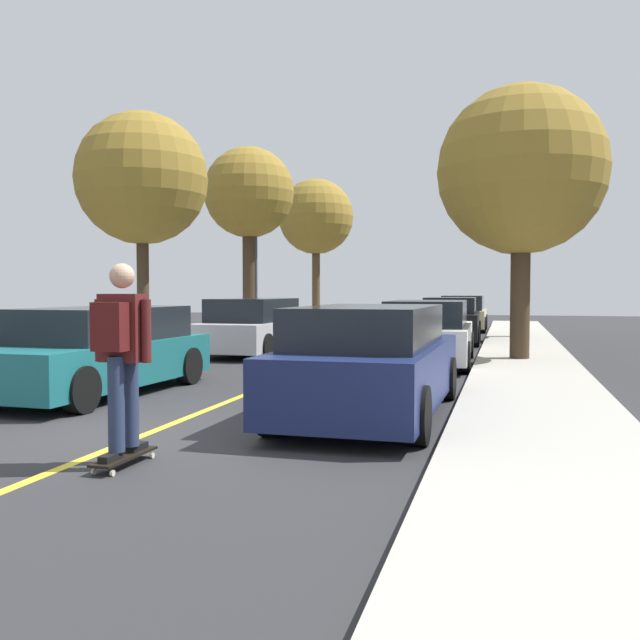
% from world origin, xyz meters
% --- Properties ---
extents(ground, '(80.00, 80.00, 0.00)m').
position_xyz_m(ground, '(0.00, 0.00, 0.00)').
color(ground, '#2D2D30').
extents(sidewalk_right, '(2.10, 56.00, 0.14)m').
position_xyz_m(sidewalk_right, '(4.36, 0.00, 0.07)').
color(sidewalk_right, '#ADA89E').
rests_on(sidewalk_right, ground).
extents(center_line, '(0.12, 39.20, 0.01)m').
position_xyz_m(center_line, '(0.00, 4.00, 0.00)').
color(center_line, gold).
rests_on(center_line, ground).
extents(parked_car_left_nearest, '(1.97, 4.48, 1.37)m').
position_xyz_m(parked_car_left_nearest, '(-2.26, 2.44, 0.68)').
color(parked_car_left_nearest, '#196066').
rests_on(parked_car_left_nearest, ground).
extents(parked_car_left_near, '(1.95, 4.14, 1.43)m').
position_xyz_m(parked_car_left_near, '(-2.26, 9.36, 0.70)').
color(parked_car_left_near, '#B7B7BC').
rests_on(parked_car_left_near, ground).
extents(parked_car_right_nearest, '(1.90, 4.61, 1.44)m').
position_xyz_m(parked_car_right_nearest, '(2.26, 1.66, 0.71)').
color(parked_car_right_nearest, navy).
rests_on(parked_car_right_nearest, ground).
extents(parked_car_right_near, '(2.03, 4.60, 1.41)m').
position_xyz_m(parked_car_right_near, '(2.26, 8.21, 0.69)').
color(parked_car_right_near, white).
rests_on(parked_car_right_near, ground).
extents(parked_car_right_far, '(1.90, 4.51, 1.42)m').
position_xyz_m(parked_car_right_far, '(2.26, 14.72, 0.69)').
color(parked_car_right_far, black).
rests_on(parked_car_right_far, ground).
extents(parked_car_right_farthest, '(1.87, 4.07, 1.43)m').
position_xyz_m(parked_car_right_farthest, '(2.26, 21.10, 0.69)').
color(parked_car_right_farthest, '#BCAD89').
rests_on(parked_car_right_farthest, ground).
extents(street_tree_left_nearest, '(3.04, 3.04, 5.60)m').
position_xyz_m(street_tree_left_nearest, '(-4.23, 7.33, 4.20)').
color(street_tree_left_nearest, '#3D2D1E').
rests_on(street_tree_left_nearest, sidewalk_left).
extents(street_tree_left_near, '(2.95, 2.95, 6.17)m').
position_xyz_m(street_tree_left_near, '(-4.23, 14.21, 4.76)').
color(street_tree_left_near, '#3D2D1E').
rests_on(street_tree_left_near, sidewalk_left).
extents(street_tree_left_far, '(3.31, 3.31, 6.41)m').
position_xyz_m(street_tree_left_far, '(-4.23, 22.45, 4.86)').
color(street_tree_left_far, '#4C3823').
rests_on(street_tree_left_far, sidewalk_left).
extents(street_tree_right_nearest, '(3.67, 3.67, 5.96)m').
position_xyz_m(street_tree_right_nearest, '(4.23, 8.70, 4.23)').
color(street_tree_right_nearest, '#3D2D1E').
rests_on(street_tree_right_nearest, sidewalk_right).
extents(street_tree_right_near, '(3.78, 3.78, 6.43)m').
position_xyz_m(street_tree_right_near, '(4.23, 16.16, 4.66)').
color(street_tree_right_near, brown).
rests_on(street_tree_right_near, sidewalk_right).
extents(fire_hydrant, '(0.20, 0.20, 0.70)m').
position_xyz_m(fire_hydrant, '(-3.76, 4.29, 0.49)').
color(fire_hydrant, '#B2140F').
rests_on(fire_hydrant, sidewalk_left).
extents(streetlamp, '(0.36, 0.24, 4.96)m').
position_xyz_m(streetlamp, '(-4.01, 14.23, 3.01)').
color(streetlamp, '#38383D').
rests_on(streetlamp, sidewalk_left).
extents(skateboard, '(0.24, 0.84, 0.10)m').
position_xyz_m(skateboard, '(0.52, -1.45, 0.09)').
color(skateboard, black).
rests_on(skateboard, ground).
extents(skateboarder, '(0.58, 0.70, 1.78)m').
position_xyz_m(skateboarder, '(0.52, -1.48, 1.12)').
color(skateboarder, black).
rests_on(skateboarder, skateboard).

